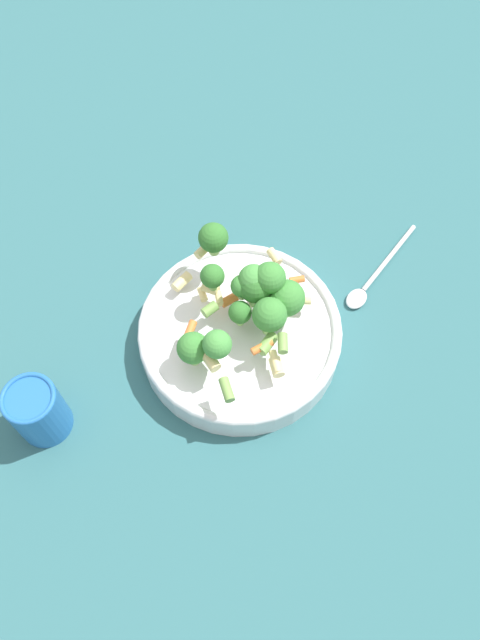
# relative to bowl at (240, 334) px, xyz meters

# --- Properties ---
(ground_plane) EXTENTS (3.00, 3.00, 0.00)m
(ground_plane) POSITION_rel_bowl_xyz_m (0.00, 0.00, -0.03)
(ground_plane) COLOR #2D6066
(bowl) EXTENTS (0.27, 0.27, 0.05)m
(bowl) POSITION_rel_bowl_xyz_m (0.00, 0.00, 0.00)
(bowl) COLOR silver
(bowl) RESTS_ON ground_plane
(pasta_salad) EXTENTS (0.21, 0.20, 0.09)m
(pasta_salad) POSITION_rel_bowl_xyz_m (-0.01, -0.00, 0.07)
(pasta_salad) COLOR #8CB766
(pasta_salad) RESTS_ON bowl
(cup) EXTENTS (0.07, 0.07, 0.09)m
(cup) POSITION_rel_bowl_xyz_m (0.26, -0.07, 0.02)
(cup) COLOR #2366B2
(cup) RESTS_ON ground_plane
(spoon) EXTENTS (0.18, 0.05, 0.01)m
(spoon) POSITION_rel_bowl_xyz_m (-0.20, 0.05, -0.02)
(spoon) COLOR silver
(spoon) RESTS_ON ground_plane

